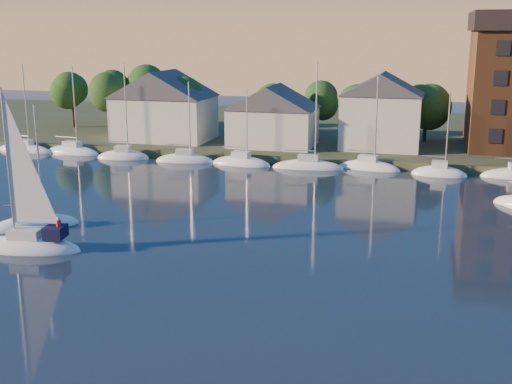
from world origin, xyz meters
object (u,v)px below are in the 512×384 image
at_px(clubhouse_east, 381,110).
at_px(hero_sailboat, 28,243).
at_px(clubhouse_west, 164,105).
at_px(drifting_sailboat_left, 35,226).
at_px(clubhouse_centre, 273,115).

xyz_separation_m(clubhouse_east, hero_sailboat, (-22.34, -45.11, -5.44)).
xyz_separation_m(clubhouse_west, clubhouse_east, (30.00, 1.00, 0.07)).
xyz_separation_m(clubhouse_east, drifting_sailboat_left, (-25.22, -39.96, -5.90)).
bearing_deg(clubhouse_east, clubhouse_centre, -171.87).
xyz_separation_m(clubhouse_west, clubhouse_centre, (16.00, -1.00, -0.80)).
height_order(hero_sailboat, drifting_sailboat_left, hero_sailboat).
relative_size(clubhouse_west, clubhouse_centre, 1.18).
height_order(clubhouse_centre, drifting_sailboat_left, drifting_sailboat_left).
bearing_deg(drifting_sailboat_left, clubhouse_centre, 36.15).
distance_m(clubhouse_west, hero_sailboat, 45.09).
relative_size(clubhouse_centre, clubhouse_east, 1.10).
bearing_deg(hero_sailboat, clubhouse_east, -125.15).
bearing_deg(clubhouse_centre, hero_sailboat, -100.96).
distance_m(hero_sailboat, drifting_sailboat_left, 5.91).
xyz_separation_m(clubhouse_centre, clubhouse_east, (14.00, 2.00, 0.87)).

